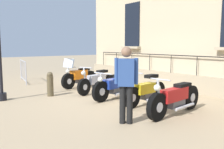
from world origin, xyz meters
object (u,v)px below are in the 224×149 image
motorcycle_orange (79,77)px  motorcycle_silver (97,82)px  crowd_barrier (23,71)px  bollard (50,84)px  motorcycle_yellow (146,91)px  motorcycle_red (175,99)px  pedestrian_standing (126,80)px  motorcycle_blue (115,86)px

motorcycle_orange → motorcycle_silver: 1.39m
crowd_barrier → bollard: (0.22, 3.71, -0.14)m
motorcycle_yellow → bollard: (1.78, -2.87, 0.02)m
motorcycle_red → pedestrian_standing: bearing=-7.9°
motorcycle_orange → motorcycle_red: bearing=89.4°
pedestrian_standing → crowd_barrier: bearing=-90.3°
motorcycle_orange → motorcycle_yellow: bearing=91.1°
motorcycle_blue → motorcycle_red: (-0.10, 2.39, -0.00)m
bollard → pedestrian_standing: bearing=92.8°
motorcycle_red → crowd_barrier: size_ratio=1.19×
crowd_barrier → motorcycle_blue: bearing=103.9°
motorcycle_red → pedestrian_standing: pedestrian_standing is taller
motorcycle_blue → bollard: bearing=-46.9°
motorcycle_red → motorcycle_orange: bearing=-90.6°
bollard → crowd_barrier: bearing=-93.4°
motorcycle_blue → motorcycle_yellow: size_ratio=1.05×
motorcycle_orange → motorcycle_yellow: size_ratio=1.00×
motorcycle_yellow → motorcycle_red: (0.13, 1.19, 0.00)m
motorcycle_silver → crowd_barrier: crowd_barrier is taller
motorcycle_orange → motorcycle_silver: size_ratio=0.92×
motorcycle_blue → bollard: 2.28m
motorcycle_orange → bollard: motorcycle_orange is taller
motorcycle_orange → crowd_barrier: (1.48, -2.73, 0.13)m
motorcycle_yellow → bollard: bearing=-58.1°
motorcycle_yellow → bollard: size_ratio=2.23×
bollard → motorcycle_yellow: bearing=121.9°
motorcycle_yellow → pedestrian_standing: (1.59, 0.99, 0.58)m
crowd_barrier → pedestrian_standing: 7.58m
motorcycle_silver → motorcycle_yellow: motorcycle_yellow is taller
motorcycle_blue → motorcycle_orange: bearing=-93.3°
motorcycle_blue → motorcycle_red: bearing=92.4°
bollard → motorcycle_silver: bearing=166.5°
pedestrian_standing → motorcycle_orange: bearing=-107.4°
motorcycle_blue → crowd_barrier: 5.54m
motorcycle_yellow → crowd_barrier: size_ratio=1.02×
motorcycle_silver → pedestrian_standing: size_ratio=1.18×
motorcycle_silver → motorcycle_red: 3.65m
motorcycle_silver → motorcycle_red: bearing=89.5°
motorcycle_red → crowd_barrier: 7.90m
crowd_barrier → pedestrian_standing: pedestrian_standing is taller
motorcycle_red → pedestrian_standing: size_ratio=1.27×
pedestrian_standing → motorcycle_yellow: bearing=-148.2°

